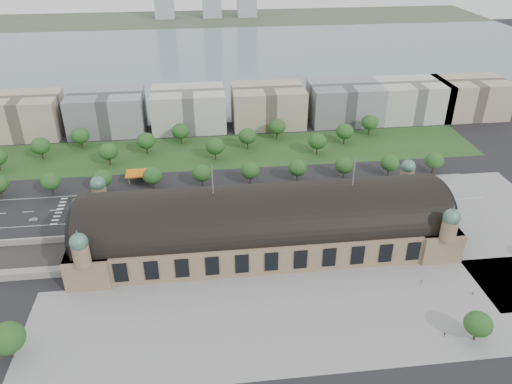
{
  "coord_description": "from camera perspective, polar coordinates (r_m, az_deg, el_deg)",
  "views": [
    {
      "loc": [
        -23.28,
        -166.92,
        120.31
      ],
      "look_at": [
        -1.07,
        19.53,
        14.0
      ],
      "focal_mm": 35.0,
      "sensor_mm": 36.0,
      "label": 1
    }
  ],
  "objects": [
    {
      "name": "ground",
      "position": [
        207.07,
        0.94,
        -6.01
      ],
      "size": [
        900.0,
        900.0,
        0.0
      ],
      "primitive_type": "plane",
      "color": "black",
      "rests_on": "ground"
    },
    {
      "name": "office_3",
      "position": [
        318.95,
        -7.7,
        9.4
      ],
      "size": [
        45.0,
        32.0,
        24.0
      ],
      "primitive_type": "cube",
      "color": "#B9B7AF",
      "rests_on": "ground"
    },
    {
      "name": "tree_row_7",
      "position": [
        257.27,
        10.04,
        3.01
      ],
      "size": [
        9.6,
        9.6,
        11.52
      ],
      "color": "#2D2116",
      "rests_on": "ground"
    },
    {
      "name": "bus_mid",
      "position": [
        227.75,
        -2.18,
        -1.88
      ],
      "size": [
        12.62,
        3.86,
        3.46
      ],
      "primitive_type": "imported",
      "rotation": [
        0.0,
        0.0,
        1.65
      ],
      "color": "silver",
      "rests_on": "ground"
    },
    {
      "name": "tree_belt_1",
      "position": [
        298.16,
        -23.42,
        4.87
      ],
      "size": [
        10.4,
        10.4,
        12.48
      ],
      "color": "#2D2116",
      "rests_on": "ground"
    },
    {
      "name": "plaza_east",
      "position": [
        241.42,
        26.01,
        -3.72
      ],
      "size": [
        56.0,
        100.0,
        0.12
      ],
      "primitive_type": "cube",
      "color": "gray",
      "rests_on": "ground"
    },
    {
      "name": "traffic_car_4",
      "position": [
        230.12,
        -0.26,
        -1.78
      ],
      "size": [
        4.46,
        1.86,
        1.51
      ],
      "primitive_type": "imported",
      "rotation": [
        0.0,
        0.0,
        -1.59
      ],
      "color": "#181B44",
      "rests_on": "ground"
    },
    {
      "name": "tree_row_2",
      "position": [
        251.95,
        -17.18,
        1.48
      ],
      "size": [
        9.6,
        9.6,
        11.52
      ],
      "color": "#2D2116",
      "rests_on": "ground"
    },
    {
      "name": "road_slab",
      "position": [
        237.65,
        -5.07,
        -1.02
      ],
      "size": [
        260.0,
        26.0,
        0.1
      ],
      "primitive_type": "cube",
      "color": "black",
      "rests_on": "ground"
    },
    {
      "name": "tree_belt_3",
      "position": [
        278.45,
        -16.52,
        4.47
      ],
      "size": [
        10.4,
        10.4,
        12.48
      ],
      "color": "#2D2116",
      "rests_on": "ground"
    },
    {
      "name": "station",
      "position": [
        201.27,
        0.96,
        -3.63
      ],
      "size": [
        150.0,
        48.4,
        44.3
      ],
      "color": "#877154",
      "rests_on": "ground"
    },
    {
      "name": "tree_row_6",
      "position": [
        251.68,
        4.78,
        2.76
      ],
      "size": [
        9.6,
        9.6,
        11.52
      ],
      "color": "#2D2116",
      "rests_on": "ground"
    },
    {
      "name": "office_6",
      "position": [
        347.57,
        17.31,
        10.03
      ],
      "size": [
        45.0,
        32.0,
        24.0
      ],
      "primitive_type": "cube",
      "color": "#B9B7AF",
      "rests_on": "ground"
    },
    {
      "name": "traffic_car_1",
      "position": [
        247.5,
        -20.03,
        -1.37
      ],
      "size": [
        4.0,
        1.81,
        1.27
      ],
      "primitive_type": "imported",
      "rotation": [
        0.0,
        0.0,
        1.45
      ],
      "color": "gray",
      "rests_on": "ground"
    },
    {
      "name": "tree_belt_11",
      "position": [
        313.2,
        12.88,
        7.76
      ],
      "size": [
        10.4,
        10.4,
        12.48
      ],
      "color": "#2D2116",
      "rests_on": "ground"
    },
    {
      "name": "office_7",
      "position": [
        365.33,
        23.16,
        9.91
      ],
      "size": [
        45.0,
        32.0,
        24.0
      ],
      "primitive_type": "cube",
      "color": "tan",
      "rests_on": "ground"
    },
    {
      "name": "office_5",
      "position": [
        332.24,
        10.06,
        10.04
      ],
      "size": [
        45.0,
        32.0,
        24.0
      ],
      "primitive_type": "cube",
      "color": "gray",
      "rests_on": "ground"
    },
    {
      "name": "traffic_car_5",
      "position": [
        257.88,
        11.78,
        1.22
      ],
      "size": [
        4.69,
        2.04,
        1.5
      ],
      "primitive_type": "imported",
      "rotation": [
        0.0,
        0.0,
        1.47
      ],
      "color": "#5B5D63",
      "rests_on": "ground"
    },
    {
      "name": "traffic_car_6",
      "position": [
        264.23,
        19.96,
        0.7
      ],
      "size": [
        5.77,
        3.09,
        1.54
      ],
      "primitive_type": "imported",
      "rotation": [
        0.0,
        0.0,
        -1.47
      ],
      "color": "white",
      "rests_on": "ground"
    },
    {
      "name": "parked_car_0",
      "position": [
        230.47,
        -16.88,
        -3.18
      ],
      "size": [
        4.21,
        3.47,
        1.35
      ],
      "primitive_type": "imported",
      "rotation": [
        0.0,
        0.0,
        -0.98
      ],
      "color": "black",
      "rests_on": "ground"
    },
    {
      "name": "tree_row_5",
      "position": [
        248.29,
        -0.67,
        2.47
      ],
      "size": [
        9.6,
        9.6,
        11.52
      ],
      "color": "#2D2116",
      "rests_on": "ground"
    },
    {
      "name": "tree_belt_4",
      "position": [
        286.61,
        -12.45,
        5.74
      ],
      "size": [
        10.4,
        10.4,
        12.48
      ],
      "color": "#2D2116",
      "rests_on": "ground"
    },
    {
      "name": "office_4",
      "position": [
        321.8,
        1.36,
        9.84
      ],
      "size": [
        45.0,
        32.0,
        24.0
      ],
      "primitive_type": "cube",
      "color": "tan",
      "rests_on": "ground"
    },
    {
      "name": "parked_car_5",
      "position": [
        227.86,
        -12.85,
        -2.97
      ],
      "size": [
        5.83,
        4.71,
        1.48
      ],
      "primitive_type": "imported",
      "rotation": [
        0.0,
        0.0,
        -1.07
      ],
      "color": "gray",
      "rests_on": "ground"
    },
    {
      "name": "tree_row_3",
      "position": [
        248.43,
        -11.75,
        1.83
      ],
      "size": [
        9.6,
        9.6,
        11.52
      ],
      "color": "#2D2116",
      "rests_on": "ground"
    },
    {
      "name": "tree_row_4",
      "position": [
        247.2,
        -6.21,
        2.16
      ],
      "size": [
        9.6,
        9.6,
        11.52
      ],
      "color": "#2D2116",
      "rests_on": "ground"
    },
    {
      "name": "traffic_car_2",
      "position": [
        231.6,
        -11.68,
        -2.26
      ],
      "size": [
        5.38,
        2.9,
        1.43
      ],
      "primitive_type": "imported",
      "rotation": [
        0.0,
        0.0,
        -1.47
      ],
      "color": "black",
      "rests_on": "ground"
    },
    {
      "name": "bus_west",
      "position": [
        227.99,
        -1.17,
        -1.8
      ],
      "size": [
        13.17,
        3.08,
        3.67
      ],
      "primitive_type": "imported",
      "rotation": [
        0.0,
        0.0,
        1.57
      ],
      "color": "#C5491F",
      "rests_on": "ground"
    },
    {
      "name": "tree_belt_8",
      "position": [
        299.47,
        2.43,
        7.47
      ],
      "size": [
        10.4,
        10.4,
        12.48
      ],
      "color": "#2D2116",
      "rests_on": "ground"
    },
    {
      "name": "tree_belt_7",
      "position": [
        286.17,
        -0.98,
        6.42
      ],
      "size": [
        10.4,
        10.4,
        12.48
      ],
      "color": "#2D2116",
      "rests_on": "ground"
    },
    {
      "name": "tree_row_8",
      "position": [
        264.92,
        15.03,
        3.23
      ],
      "size": [
        9.6,
        9.6,
        11.52
      ],
      "color": "#2D2116",
      "rests_on": "ground"
    },
    {
      "name": "pedestrian_0",
      "position": [
        196.44,
        18.38,
        -9.72
      ],
      "size": [
        0.99,
        0.74,
        1.82
      ],
      "primitive_type": "imported",
      "rotation": [
        0.0,
        0.0,
        -0.28
      ],
      "color": "gray",
      "rests_on": "ground"
    },
    {
      "name": "tree_belt_9",
      "position": [
        281.41,
        7.03,
        5.78
      ],
      "size": [
        10.4,
        10.4,
        12.48
      ],
      "color": "#2D2116",
      "rests_on": "ground"
    },
    {
      "name": "tree_plaza_sw",
      "position": [
        173.44,
        -26.6,
        -14.73
      ],
      "size": [
        11.0,
        11.0,
        12.73
      ],
      "color": "#2D2116",
      "rests_on": "ground"
    },
    {
      "name": "tree_belt_2",
      "position": [
        303.9,
        -19.45,
        6.1
      ],
      "size": [
        10.4,
        10.4,
        12.48
      ],
      "color": "#2D2116",
      "rests_on": "ground"
    },
    {
      "name": "office_1",
      "position": [
        336.26,
        -25.13,
        7.91
      ],
      "size": [
        45.0,
        32.0,
        24.0
      ],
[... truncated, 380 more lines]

